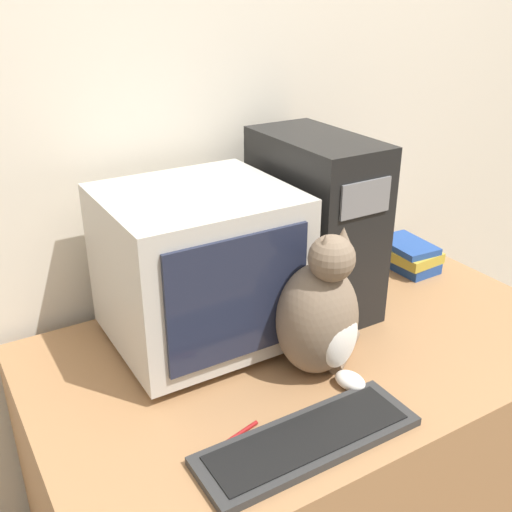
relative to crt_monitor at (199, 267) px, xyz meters
name	(u,v)px	position (x,y,z in m)	size (l,w,h in m)	color
wall_back	(221,106)	(0.23, 0.30, 0.31)	(7.00, 0.05, 2.50)	beige
desk	(308,456)	(0.23, -0.17, -0.57)	(1.39, 0.81, 0.73)	#9E7047
crt_monitor	(199,267)	(0.00, 0.00, 0.00)	(0.43, 0.40, 0.40)	#BCB7AD
computer_tower	(314,223)	(0.36, 0.02, 0.03)	(0.21, 0.40, 0.48)	black
keyboard	(308,440)	(0.01, -0.45, -0.20)	(0.46, 0.15, 0.02)	#2D2D2D
cat	(321,315)	(0.18, -0.26, -0.06)	(0.29, 0.25, 0.36)	#7A6651
book_stack	(407,255)	(0.75, 0.05, -0.16)	(0.15, 0.21, 0.09)	#234793
pen	(229,441)	(-0.12, -0.37, -0.20)	(0.15, 0.05, 0.01)	maroon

